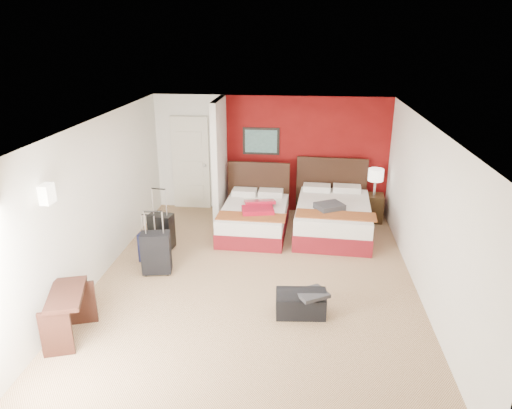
# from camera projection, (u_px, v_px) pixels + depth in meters

# --- Properties ---
(ground) EXTENTS (6.50, 6.50, 0.00)m
(ground) POSITION_uv_depth(u_px,v_px,m) (255.00, 281.00, 7.49)
(ground) COLOR tan
(ground) RESTS_ON ground
(room_walls) EXTENTS (5.02, 6.52, 2.50)m
(room_walls) POSITION_uv_depth(u_px,v_px,m) (186.00, 177.00, 8.51)
(room_walls) COLOR white
(room_walls) RESTS_ON ground
(red_accent_panel) EXTENTS (3.50, 0.04, 2.50)m
(red_accent_panel) POSITION_uv_depth(u_px,v_px,m) (306.00, 156.00, 10.00)
(red_accent_panel) COLOR maroon
(red_accent_panel) RESTS_ON ground
(partition_wall) EXTENTS (0.12, 1.20, 2.50)m
(partition_wall) POSITION_uv_depth(u_px,v_px,m) (220.00, 161.00, 9.59)
(partition_wall) COLOR silver
(partition_wall) RESTS_ON ground
(entry_door) EXTENTS (0.82, 0.06, 2.05)m
(entry_door) POSITION_uv_depth(u_px,v_px,m) (191.00, 163.00, 10.28)
(entry_door) COLOR silver
(entry_door) RESTS_ON ground
(bed_left) EXTENTS (1.31, 1.82, 0.53)m
(bed_left) POSITION_uv_depth(u_px,v_px,m) (254.00, 220.00, 9.20)
(bed_left) COLOR silver
(bed_left) RESTS_ON ground
(bed_right) EXTENTS (1.54, 2.11, 0.61)m
(bed_right) POSITION_uv_depth(u_px,v_px,m) (333.00, 219.00, 9.16)
(bed_right) COLOR silver
(bed_right) RESTS_ON ground
(red_suitcase_open) EXTENTS (0.73, 0.91, 0.10)m
(red_suitcase_open) POSITION_uv_depth(u_px,v_px,m) (259.00, 207.00, 8.99)
(red_suitcase_open) COLOR #A90E27
(red_suitcase_open) RESTS_ON bed_left
(jacket_bundle) EXTENTS (0.61, 0.57, 0.12)m
(jacket_bundle) POSITION_uv_depth(u_px,v_px,m) (329.00, 207.00, 8.76)
(jacket_bundle) COLOR #3E3E43
(jacket_bundle) RESTS_ON bed_right
(nightstand) EXTENTS (0.44, 0.44, 0.57)m
(nightstand) POSITION_uv_depth(u_px,v_px,m) (373.00, 208.00, 9.77)
(nightstand) COLOR #302010
(nightstand) RESTS_ON ground
(table_lamp) EXTENTS (0.36, 0.36, 0.55)m
(table_lamp) POSITION_uv_depth(u_px,v_px,m) (375.00, 182.00, 9.57)
(table_lamp) COLOR white
(table_lamp) RESTS_ON nightstand
(suitcase_black) EXTENTS (0.46, 0.33, 0.64)m
(suitcase_black) POSITION_uv_depth(u_px,v_px,m) (162.00, 232.00, 8.49)
(suitcase_black) COLOR black
(suitcase_black) RESTS_ON ground
(suitcase_charcoal) EXTENTS (0.50, 0.36, 0.68)m
(suitcase_charcoal) POSITION_uv_depth(u_px,v_px,m) (156.00, 254.00, 7.62)
(suitcase_charcoal) COLOR black
(suitcase_charcoal) RESTS_ON ground
(suitcase_navy) EXTENTS (0.39, 0.26, 0.50)m
(suitcase_navy) POSITION_uv_depth(u_px,v_px,m) (151.00, 249.00, 8.02)
(suitcase_navy) COLOR black
(suitcase_navy) RESTS_ON ground
(duffel_bag) EXTENTS (0.71, 0.41, 0.35)m
(duffel_bag) POSITION_uv_depth(u_px,v_px,m) (301.00, 304.00, 6.54)
(duffel_bag) COLOR black
(duffel_bag) RESTS_ON ground
(jacket_draped) EXTENTS (0.51, 0.49, 0.05)m
(jacket_draped) POSITION_uv_depth(u_px,v_px,m) (312.00, 294.00, 6.41)
(jacket_draped) COLOR #323236
(jacket_draped) RESTS_ON duffel_bag
(desk) EXTENTS (0.64, 0.90, 0.68)m
(desk) POSITION_uv_depth(u_px,v_px,m) (70.00, 316.00, 5.97)
(desk) COLOR black
(desk) RESTS_ON ground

